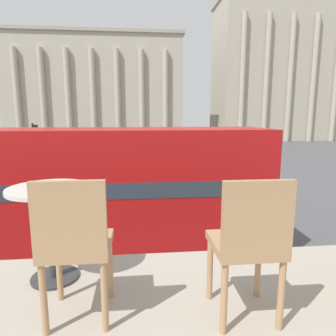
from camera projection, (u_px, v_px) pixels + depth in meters
double_decker_bus at (82, 189)px, 9.14m from camera, size 11.37×2.70×4.11m
cafe_dining_table at (51, 212)px, 2.24m from camera, size 0.60×0.60×0.73m
cafe_chair_0 at (75, 242)px, 1.76m from camera, size 0.40×0.40×0.91m
cafe_chair_1 at (249, 241)px, 1.77m from camera, size 0.40×0.40×0.91m
plaza_building_left at (98, 90)px, 52.91m from camera, size 29.40×12.51×17.84m
plaza_building_right at (286, 72)px, 57.32m from camera, size 27.09×12.55×25.51m
traffic_light_near at (93, 158)px, 14.03m from camera, size 0.42×0.24×3.87m
traffic_light_mid at (35, 146)px, 18.72m from camera, size 0.42×0.24×4.04m
pedestrian_blue at (201, 149)px, 32.52m from camera, size 0.32×0.32×1.64m
pedestrian_black at (46, 187)px, 14.98m from camera, size 0.32×0.32×1.65m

